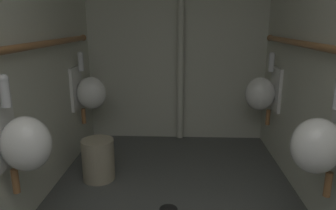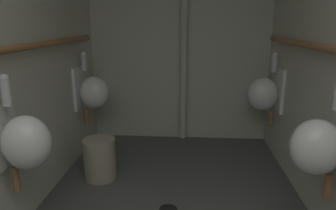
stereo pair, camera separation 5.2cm
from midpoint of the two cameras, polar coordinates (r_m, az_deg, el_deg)
wall_back at (r=3.72m, az=1.17°, el=12.88°), size 2.19×0.06×2.52m
urinal_left_mid at (r=2.11m, az=-25.49°, el=-6.07°), size 0.32×0.30×0.76m
urinal_left_far at (r=3.35m, az=-14.51°, el=2.31°), size 0.32×0.30×0.76m
urinal_right_mid at (r=2.07m, az=25.23°, el=-6.45°), size 0.32×0.30×0.76m
urinal_right_far at (r=3.34m, az=16.30°, el=2.15°), size 0.32×0.30×0.76m
supply_pipe_left at (r=2.10m, az=-28.37°, el=8.68°), size 0.06×3.12×0.06m
standpipe_back_wall at (r=3.60m, az=1.91°, el=12.81°), size 0.08×0.08×2.47m
floor_drain at (r=2.52m, az=-0.54°, el=-18.32°), size 0.14×0.14×0.01m
waste_bin at (r=2.94m, az=-13.02°, el=-9.61°), size 0.29×0.29×0.37m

